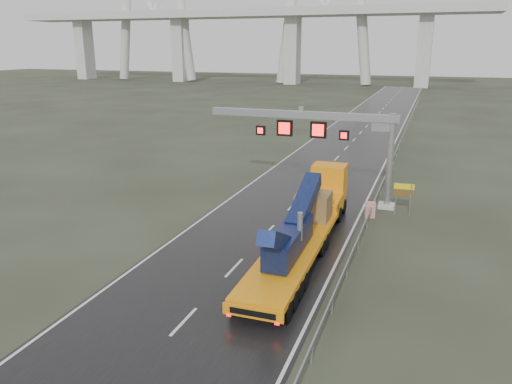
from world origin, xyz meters
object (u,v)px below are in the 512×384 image
at_px(exit_sign_pair, 404,193).
at_px(striped_barrier, 370,210).
at_px(heavy_haul_truck, 309,217).
at_px(sign_gantry, 327,131).

relative_size(exit_sign_pair, striped_barrier, 2.09).
distance_m(heavy_haul_truck, striped_barrier, 6.87).
bearing_deg(striped_barrier, heavy_haul_truck, -135.00).
height_order(sign_gantry, exit_sign_pair, sign_gantry).
xyz_separation_m(sign_gantry, heavy_haul_truck, (0.85, -8.81, -3.94)).
bearing_deg(sign_gantry, exit_sign_pair, -13.59).
height_order(sign_gantry, striped_barrier, sign_gantry).
xyz_separation_m(sign_gantry, exit_sign_pair, (6.04, -1.46, -3.90)).
bearing_deg(exit_sign_pair, striped_barrier, -153.81).
bearing_deg(heavy_haul_truck, sign_gantry, 94.51).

